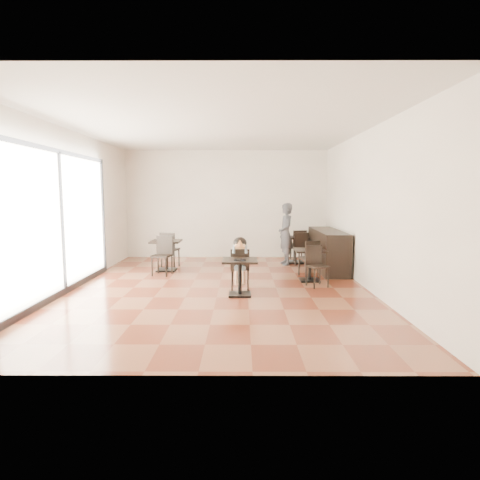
{
  "coord_description": "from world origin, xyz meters",
  "views": [
    {
      "loc": [
        0.47,
        -8.05,
        1.92
      ],
      "look_at": [
        0.43,
        -0.12,
        1.0
      ],
      "focal_mm": 30.0,
      "sensor_mm": 36.0,
      "label": 1
    }
  ],
  "objects_px": {
    "child_chair": "(240,268)",
    "chair_left_a": "(170,249)",
    "chair_mid_b": "(317,267)",
    "child": "(240,263)",
    "adult_patron": "(286,234)",
    "chair_left_b": "(162,256)",
    "cafe_table_left": "(166,256)",
    "chair_mid_a": "(309,258)",
    "chair_back_a": "(298,245)",
    "cafe_table_mid": "(310,265)",
    "cafe_table_back": "(295,250)",
    "chair_back_b": "(303,250)",
    "child_table": "(240,277)"
  },
  "relations": [
    {
      "from": "chair_mid_b",
      "to": "chair_back_a",
      "type": "relative_size",
      "value": 0.96
    },
    {
      "from": "cafe_table_mid",
      "to": "chair_left_a",
      "type": "distance_m",
      "value": 3.8
    },
    {
      "from": "cafe_table_left",
      "to": "chair_mid_a",
      "type": "relative_size",
      "value": 0.9
    },
    {
      "from": "chair_left_a",
      "to": "chair_back_a",
      "type": "xyz_separation_m",
      "value": [
        3.52,
        1.12,
        -0.02
      ]
    },
    {
      "from": "child_chair",
      "to": "chair_left_b",
      "type": "relative_size",
      "value": 0.91
    },
    {
      "from": "child",
      "to": "chair_left_b",
      "type": "bearing_deg",
      "value": 143.9
    },
    {
      "from": "chair_left_a",
      "to": "chair_left_b",
      "type": "distance_m",
      "value": 1.1
    },
    {
      "from": "cafe_table_left",
      "to": "chair_left_a",
      "type": "xyz_separation_m",
      "value": [
        0.0,
        0.55,
        0.08
      ]
    },
    {
      "from": "chair_left_b",
      "to": "cafe_table_mid",
      "type": "bearing_deg",
      "value": 1.44
    },
    {
      "from": "cafe_table_mid",
      "to": "child_chair",
      "type": "bearing_deg",
      "value": -154.62
    },
    {
      "from": "cafe_table_back",
      "to": "chair_back_a",
      "type": "xyz_separation_m",
      "value": [
        0.15,
        0.47,
        0.07
      ]
    },
    {
      "from": "child_table",
      "to": "cafe_table_mid",
      "type": "relative_size",
      "value": 0.98
    },
    {
      "from": "chair_left_b",
      "to": "chair_left_a",
      "type": "bearing_deg",
      "value": 101.85
    },
    {
      "from": "child_chair",
      "to": "cafe_table_mid",
      "type": "xyz_separation_m",
      "value": [
        1.54,
        0.73,
        -0.06
      ]
    },
    {
      "from": "adult_patron",
      "to": "chair_mid_a",
      "type": "relative_size",
      "value": 1.98
    },
    {
      "from": "child",
      "to": "chair_back_a",
      "type": "distance_m",
      "value": 3.94
    },
    {
      "from": "child_chair",
      "to": "chair_back_a",
      "type": "xyz_separation_m",
      "value": [
        1.67,
        3.57,
        0.02
      ]
    },
    {
      "from": "chair_back_a",
      "to": "chair_left_a",
      "type": "bearing_deg",
      "value": 8.14
    },
    {
      "from": "cafe_table_left",
      "to": "cafe_table_back",
      "type": "distance_m",
      "value": 3.58
    },
    {
      "from": "child_chair",
      "to": "cafe_table_mid",
      "type": "bearing_deg",
      "value": -154.62
    },
    {
      "from": "cafe_table_back",
      "to": "chair_back_b",
      "type": "relative_size",
      "value": 0.83
    },
    {
      "from": "cafe_table_mid",
      "to": "chair_left_a",
      "type": "bearing_deg",
      "value": 153.05
    },
    {
      "from": "adult_patron",
      "to": "cafe_table_mid",
      "type": "height_order",
      "value": "adult_patron"
    },
    {
      "from": "cafe_table_mid",
      "to": "cafe_table_back",
      "type": "relative_size",
      "value": 0.96
    },
    {
      "from": "cafe_table_mid",
      "to": "chair_left_b",
      "type": "xyz_separation_m",
      "value": [
        -3.39,
        0.62,
        0.11
      ]
    },
    {
      "from": "child_chair",
      "to": "cafe_table_left",
      "type": "bearing_deg",
      "value": -45.74
    },
    {
      "from": "adult_patron",
      "to": "chair_mid_a",
      "type": "bearing_deg",
      "value": 4.38
    },
    {
      "from": "child",
      "to": "chair_back_a",
      "type": "xyz_separation_m",
      "value": [
        1.67,
        3.57,
        -0.08
      ]
    },
    {
      "from": "child_table",
      "to": "chair_mid_a",
      "type": "height_order",
      "value": "chair_mid_a"
    },
    {
      "from": "child_table",
      "to": "child_chair",
      "type": "distance_m",
      "value": 0.55
    },
    {
      "from": "cafe_table_mid",
      "to": "cafe_table_left",
      "type": "bearing_deg",
      "value": 160.91
    },
    {
      "from": "chair_back_a",
      "to": "chair_left_b",
      "type": "bearing_deg",
      "value": 22.73
    },
    {
      "from": "cafe_table_back",
      "to": "chair_back_a",
      "type": "height_order",
      "value": "chair_back_a"
    },
    {
      "from": "child",
      "to": "chair_mid_a",
      "type": "bearing_deg",
      "value": 38.62
    },
    {
      "from": "adult_patron",
      "to": "chair_left_a",
      "type": "height_order",
      "value": "adult_patron"
    },
    {
      "from": "chair_back_a",
      "to": "chair_mid_b",
      "type": "bearing_deg",
      "value": 79.34
    },
    {
      "from": "chair_back_a",
      "to": "child_table",
      "type": "bearing_deg",
      "value": 58.45
    },
    {
      "from": "adult_patron",
      "to": "child",
      "type": "bearing_deg",
      "value": -33.15
    },
    {
      "from": "cafe_table_mid",
      "to": "adult_patron",
      "type": "bearing_deg",
      "value": 98.53
    },
    {
      "from": "child_chair",
      "to": "chair_left_a",
      "type": "height_order",
      "value": "chair_left_a"
    },
    {
      "from": "chair_mid_b",
      "to": "chair_left_b",
      "type": "height_order",
      "value": "chair_left_b"
    },
    {
      "from": "chair_back_a",
      "to": "adult_patron",
      "type": "bearing_deg",
      "value": 50.63
    },
    {
      "from": "chair_mid_b",
      "to": "child",
      "type": "bearing_deg",
      "value": 165.95
    },
    {
      "from": "child_table",
      "to": "child_chair",
      "type": "bearing_deg",
      "value": 90.0
    },
    {
      "from": "child_table",
      "to": "chair_back_a",
      "type": "distance_m",
      "value": 4.45
    },
    {
      "from": "child",
      "to": "chair_back_a",
      "type": "relative_size",
      "value": 1.19
    },
    {
      "from": "adult_patron",
      "to": "cafe_table_left",
      "type": "height_order",
      "value": "adult_patron"
    },
    {
      "from": "adult_patron",
      "to": "cafe_table_back",
      "type": "distance_m",
      "value": 0.63
    },
    {
      "from": "child_chair",
      "to": "chair_back_b",
      "type": "relative_size",
      "value": 0.95
    },
    {
      "from": "child",
      "to": "chair_mid_b",
      "type": "xyz_separation_m",
      "value": [
        1.6,
        0.18,
        -0.1
      ]
    }
  ]
}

